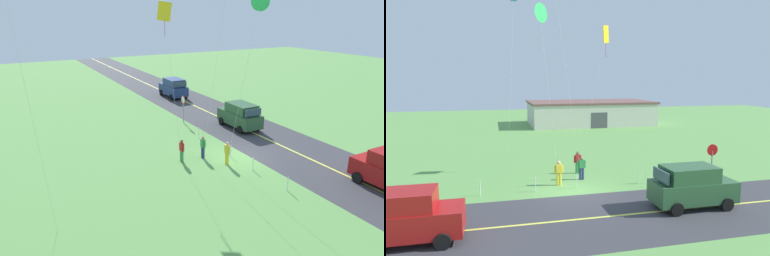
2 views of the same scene
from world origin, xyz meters
TOP-DOWN VIEW (x-y plane):
  - ground_plane at (0.00, 0.00)m, footprint 120.00×120.00m
  - asphalt_road at (0.00, -4.00)m, footprint 120.00×7.00m
  - road_centre_stripe at (0.00, -4.00)m, footprint 120.00×0.16m
  - car_suv_foreground at (5.38, -3.80)m, footprint 4.40×2.12m
  - car_parked_west_near at (-8.31, -4.69)m, footprint 4.40×2.12m
  - stop_sign at (9.14, -0.10)m, footprint 0.76×0.08m
  - person_adult_near at (-0.73, 1.66)m, footprint 0.58×0.22m
  - person_adult_companion at (1.00, 2.54)m, footprint 0.58×0.22m
  - person_child_watcher at (1.12, 4.15)m, footprint 0.58×0.22m
  - kite_red_low at (-1.94, 0.54)m, footprint 1.70×1.59m
  - kite_yellow_high at (3.16, 4.28)m, footprint 2.44×0.82m
  - warehouse_distant at (9.59, 31.24)m, footprint 18.36×10.20m
  - fence_post_0 at (-5.56, 0.70)m, footprint 0.05×0.05m
  - fence_post_1 at (-2.35, 0.70)m, footprint 0.05×0.05m
  - fence_post_2 at (0.21, 0.70)m, footprint 0.05×0.05m
  - fence_post_3 at (4.30, 0.70)m, footprint 0.05×0.05m
  - fence_post_4 at (4.84, 0.70)m, footprint 0.05×0.05m

SIDE VIEW (x-z plane):
  - ground_plane at x=0.00m, z-range -0.10..0.00m
  - asphalt_road at x=0.00m, z-range 0.00..0.00m
  - road_centre_stripe at x=0.00m, z-range 0.00..0.01m
  - fence_post_0 at x=-5.56m, z-range 0.00..0.90m
  - fence_post_1 at x=-2.35m, z-range 0.00..0.90m
  - fence_post_2 at x=0.21m, z-range 0.00..0.90m
  - fence_post_3 at x=4.30m, z-range 0.00..0.90m
  - fence_post_4 at x=4.84m, z-range 0.00..0.90m
  - person_adult_near at x=-0.73m, z-range 0.06..1.66m
  - person_adult_companion at x=1.00m, z-range 0.06..1.66m
  - person_child_watcher at x=1.12m, z-range 0.06..1.66m
  - car_suv_foreground at x=5.38m, z-range 0.03..2.27m
  - car_parked_west_near at x=-8.31m, z-range 0.03..2.27m
  - warehouse_distant at x=9.59m, z-range 0.00..3.50m
  - stop_sign at x=9.14m, z-range 0.52..3.08m
  - kite_yellow_high at x=3.16m, z-range 4.42..14.96m
  - kite_red_low at x=-1.94m, z-range 4.90..15.88m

